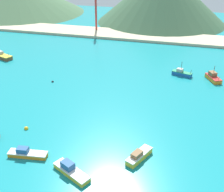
% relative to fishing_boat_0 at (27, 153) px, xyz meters
% --- Properties ---
extents(ground, '(260.00, 280.00, 0.50)m').
position_rel_fishing_boat_0_xyz_m(ground, '(10.22, 30.91, -0.97)').
color(ground, teal).
extents(fishing_boat_0, '(8.83, 3.28, 2.13)m').
position_rel_fishing_boat_0_xyz_m(fishing_boat_0, '(0.00, 0.00, 0.00)').
color(fishing_boat_0, orange).
rests_on(fishing_boat_0, ground).
extents(fishing_boat_1, '(9.03, 6.27, 2.43)m').
position_rel_fishing_boat_0_xyz_m(fishing_boat_1, '(11.38, -2.54, 0.10)').
color(fishing_boat_1, gold).
rests_on(fishing_boat_1, ground).
extents(fishing_boat_3, '(7.32, 4.12, 5.13)m').
position_rel_fishing_boat_0_xyz_m(fishing_boat_3, '(30.14, 53.93, 0.18)').
color(fishing_boat_3, '#1E5BA8').
rests_on(fishing_boat_3, ground).
extents(fishing_boat_8, '(5.02, 7.59, 2.26)m').
position_rel_fishing_boat_0_xyz_m(fishing_boat_8, '(23.78, 5.53, 0.13)').
color(fishing_boat_8, gold).
rests_on(fishing_boat_8, ground).
extents(fishing_boat_9, '(5.60, 7.68, 5.13)m').
position_rel_fishing_boat_0_xyz_m(fishing_boat_9, '(40.74, 52.72, 0.29)').
color(fishing_boat_9, orange).
rests_on(fishing_boat_9, ground).
extents(fishing_boat_11, '(11.13, 6.76, 3.06)m').
position_rel_fishing_boat_0_xyz_m(fishing_boat_11, '(-42.34, 52.84, 0.20)').
color(fishing_boat_11, brown).
rests_on(fishing_boat_11, ground).
extents(buoy_0, '(0.77, 0.77, 0.77)m').
position_rel_fishing_boat_0_xyz_m(buoy_0, '(-11.63, 36.73, -0.58)').
color(buoy_0, '#232328').
rests_on(buoy_0, ground).
extents(buoy_1, '(1.04, 1.04, 1.04)m').
position_rel_fishing_boat_0_xyz_m(buoy_1, '(-5.63, 9.28, -0.54)').
color(buoy_1, gold).
rests_on(buoy_1, ground).
extents(beach_strip, '(247.00, 17.67, 1.20)m').
position_rel_fishing_boat_0_xyz_m(beach_strip, '(10.22, 98.09, -0.12)').
color(beach_strip, '#C6B793').
rests_on(beach_strip, ground).
extents(radio_tower, '(2.59, 2.07, 25.90)m').
position_rel_fishing_boat_0_xyz_m(radio_tower, '(-17.08, 101.27, 12.49)').
color(radio_tower, '#B7332D').
rests_on(radio_tower, ground).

